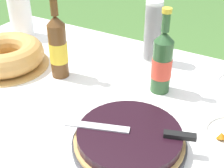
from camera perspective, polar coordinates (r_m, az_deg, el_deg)
name	(u,v)px	position (r m, az deg, el deg)	size (l,w,h in m)	color
garden_table	(97,124)	(1.11, -2.70, -7.28)	(1.74, 1.16, 0.73)	#A87A47
tablecloth	(97,113)	(1.08, -2.77, -5.28)	(1.75, 1.17, 0.10)	white
berry_tart	(129,139)	(0.92, 3.16, -10.05)	(0.33, 0.33, 0.06)	#38383D
serving_knife	(140,131)	(0.89, 5.12, -8.58)	(0.36, 0.15, 0.01)	silver
bundt_cake	(5,55)	(1.38, -18.92, 5.05)	(0.35, 0.35, 0.11)	tan
cup_stack	(153,32)	(1.33, 7.46, 9.39)	(0.07, 0.07, 0.27)	white
cider_bottle_green	(162,62)	(1.13, 9.14, 3.98)	(0.07, 0.07, 0.32)	#2D562D
cider_bottle_amber	(58,47)	(1.22, -9.86, 6.76)	(0.07, 0.07, 0.33)	brown
paper_towel_roll	(21,16)	(1.65, -16.36, 11.79)	(0.11, 0.11, 0.21)	white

